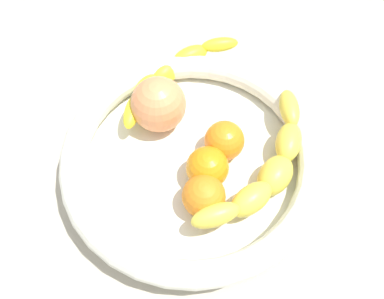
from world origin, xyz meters
The scene contains 8 objects.
kitchen_counter centered at (0.00, 0.00, 1.50)cm, with size 120.00×120.00×3.00cm, color #B1AA96.
fruit_bowl centered at (0.00, 0.00, 5.85)cm, with size 34.40×34.40×5.51cm.
banana_draped_left centered at (0.21, -13.99, 7.44)cm, with size 19.72×14.30×4.17cm.
banana_draped_right centered at (-8.76, 4.57, 7.84)cm, with size 18.50×17.61×4.85cm.
orange_front centered at (-1.35, 2.85, 7.83)cm, with size 5.45×5.45×5.45cm, color orange.
orange_mid_left centered at (-0.04, 6.53, 7.78)cm, with size 5.36×5.36×5.36cm, color orange.
orange_mid_right centered at (-4.49, -0.61, 7.76)cm, with size 5.31×5.31×5.31cm, color orange.
peach_blush centered at (2.99, -7.49, 8.90)cm, with size 7.60×7.60×7.60cm, color #F19159.
Camera 1 is at (5.65, 25.46, 51.08)cm, focal length 36.72 mm.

